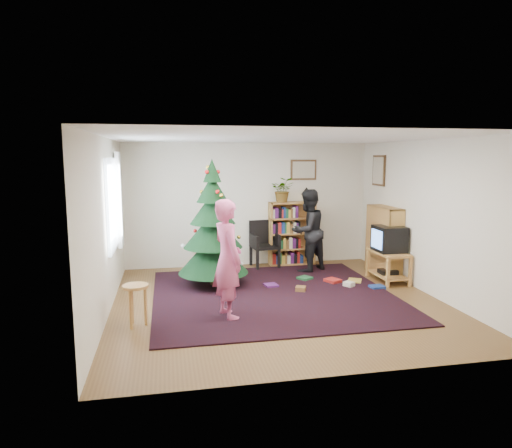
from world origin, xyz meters
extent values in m
plane|color=brown|center=(0.00, 0.00, 0.00)|extent=(5.00, 5.00, 0.00)
plane|color=white|center=(0.00, 0.00, 2.50)|extent=(5.00, 5.00, 0.00)
cube|color=silver|center=(0.00, 2.50, 1.25)|extent=(5.00, 0.02, 2.50)
cube|color=silver|center=(0.00, -2.50, 1.25)|extent=(5.00, 0.02, 2.50)
cube|color=silver|center=(-2.50, 0.00, 1.25)|extent=(0.02, 5.00, 2.50)
cube|color=silver|center=(2.50, 0.00, 1.25)|extent=(0.02, 5.00, 2.50)
cube|color=black|center=(0.00, 0.30, 0.01)|extent=(3.80, 3.60, 0.02)
cube|color=silver|center=(-2.47, 0.60, 1.50)|extent=(0.04, 1.20, 1.40)
cube|color=white|center=(-2.43, 1.30, 1.50)|extent=(0.06, 0.35, 1.60)
cube|color=#4C3319|center=(1.15, 2.48, 1.95)|extent=(0.55, 0.03, 0.42)
cube|color=beige|center=(1.15, 2.48, 1.95)|extent=(0.47, 0.01, 0.34)
cube|color=#4C3319|center=(2.48, 1.75, 1.95)|extent=(0.03, 0.50, 0.60)
cube|color=beige|center=(2.48, 1.75, 1.95)|extent=(0.01, 0.42, 0.52)
cylinder|color=#3F2816|center=(-0.89, 1.05, 0.12)|extent=(0.12, 0.12, 0.23)
cone|color=black|center=(-0.89, 1.05, 0.57)|extent=(1.21, 1.21, 0.68)
cone|color=black|center=(-0.89, 1.05, 0.98)|extent=(1.01, 1.01, 0.60)
cone|color=black|center=(-0.89, 1.05, 1.36)|extent=(0.78, 0.78, 0.54)
cone|color=black|center=(-0.89, 1.05, 1.69)|extent=(0.54, 0.54, 0.47)
cone|color=black|center=(-0.89, 1.05, 1.99)|extent=(0.31, 0.31, 0.39)
cube|color=#BE8F43|center=(0.88, 2.34, 0.65)|extent=(0.95, 0.30, 1.30)
cube|color=#BE8F43|center=(0.88, 2.34, 1.29)|extent=(0.95, 0.30, 0.03)
cube|color=#BE8F43|center=(2.34, 1.15, 0.65)|extent=(0.30, 0.95, 1.30)
cube|color=#BE8F43|center=(2.34, 1.15, 1.29)|extent=(0.30, 0.95, 0.03)
cube|color=#BE8F43|center=(2.22, 0.72, 0.53)|extent=(0.47, 0.85, 0.04)
cube|color=#BE8F43|center=(2.01, 0.33, 0.26)|extent=(0.05, 0.05, 0.51)
cube|color=#BE8F43|center=(2.43, 0.33, 0.26)|extent=(0.05, 0.05, 0.51)
cube|color=#BE8F43|center=(2.01, 1.12, 0.26)|extent=(0.05, 0.05, 0.51)
cube|color=#BE8F43|center=(2.43, 1.12, 0.26)|extent=(0.05, 0.05, 0.51)
cube|color=#BE8F43|center=(2.22, 0.72, 0.12)|extent=(0.43, 0.81, 0.03)
cube|color=black|center=(2.22, 0.72, 0.17)|extent=(0.30, 0.25, 0.08)
cube|color=black|center=(2.22, 0.72, 0.78)|extent=(0.47, 0.52, 0.45)
cube|color=#5D97FF|center=(1.98, 0.72, 0.78)|extent=(0.01, 0.41, 0.33)
cube|color=black|center=(0.27, 2.20, 0.42)|extent=(0.56, 0.56, 0.05)
cube|color=black|center=(0.27, 2.43, 0.68)|extent=(0.51, 0.11, 0.51)
cube|color=black|center=(0.05, 1.97, 0.21)|extent=(0.06, 0.06, 0.42)
cube|color=black|center=(0.50, 1.97, 0.21)|extent=(0.06, 0.06, 0.42)
cube|color=black|center=(0.05, 2.43, 0.21)|extent=(0.06, 0.06, 0.42)
cube|color=black|center=(0.50, 2.43, 0.21)|extent=(0.06, 0.06, 0.42)
cylinder|color=#BE8F43|center=(-2.09, -0.66, 0.54)|extent=(0.34, 0.34, 0.04)
cylinder|color=#BE8F43|center=(-1.97, -0.66, 0.26)|extent=(0.04, 0.04, 0.52)
cylinder|color=#BE8F43|center=(-2.15, -0.55, 0.26)|extent=(0.04, 0.04, 0.52)
cylinder|color=#BE8F43|center=(-2.15, -0.76, 0.26)|extent=(0.04, 0.04, 0.52)
imported|color=#CC5183|center=(-0.85, -0.56, 0.83)|extent=(0.55, 0.69, 1.66)
imported|color=black|center=(1.02, 1.70, 0.80)|extent=(0.98, 0.91, 1.60)
imported|color=gray|center=(0.68, 2.34, 1.55)|extent=(0.55, 0.51, 0.51)
cylinder|color=#A57F33|center=(1.18, 2.34, 1.35)|extent=(0.09, 0.09, 0.09)
sphere|color=#FFD88C|center=(1.18, 2.34, 1.45)|extent=(0.09, 0.09, 0.09)
cone|color=black|center=(1.18, 2.34, 1.53)|extent=(0.23, 0.23, 0.15)
cube|color=#A51E19|center=(1.21, 0.80, 0.04)|extent=(0.20, 0.20, 0.08)
cube|color=navy|center=(1.82, 0.31, 0.04)|extent=(0.20, 0.20, 0.08)
cube|color=#1E592D|center=(0.78, 1.08, 0.04)|extent=(0.20, 0.20, 0.08)
cube|color=gold|center=(1.61, 0.77, 0.04)|extent=(0.20, 0.20, 0.08)
cube|color=brown|center=(0.49, 0.39, 0.04)|extent=(0.20, 0.20, 0.08)
cube|color=beige|center=(1.38, 0.49, 0.04)|extent=(0.20, 0.20, 0.08)
cube|color=#4C1959|center=(0.07, 0.76, 0.04)|extent=(0.20, 0.20, 0.08)
camera|label=1|loc=(-1.66, -6.64, 2.23)|focal=32.00mm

